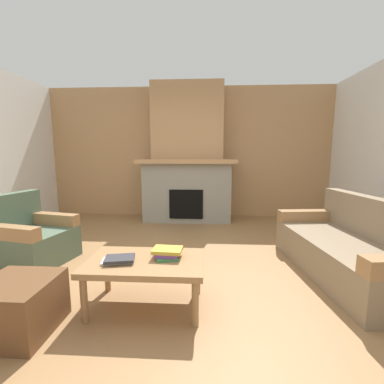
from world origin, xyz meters
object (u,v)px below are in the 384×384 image
(couch, at_px, (350,250))
(armchair, at_px, (31,239))
(ottoman, at_px, (18,307))
(coffee_table, at_px, (146,266))
(fireplace, at_px, (187,162))

(couch, height_order, armchair, same)
(armchair, bearing_deg, couch, -2.10)
(couch, relative_size, ottoman, 3.62)
(couch, xyz_separation_m, ottoman, (-2.98, -1.09, -0.09))
(couch, xyz_separation_m, coffee_table, (-2.10, -0.71, 0.09))
(fireplace, height_order, coffee_table, fireplace)
(coffee_table, distance_m, ottoman, 0.97)
(fireplace, distance_m, couch, 3.22)
(couch, bearing_deg, ottoman, -159.93)
(armchair, xyz_separation_m, coffee_table, (1.63, -0.85, 0.08))
(fireplace, relative_size, armchair, 3.01)
(fireplace, bearing_deg, coffee_table, -92.48)
(armchair, relative_size, coffee_table, 0.90)
(couch, relative_size, coffee_table, 1.88)
(fireplace, xyz_separation_m, ottoman, (-1.02, -3.48, -0.96))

